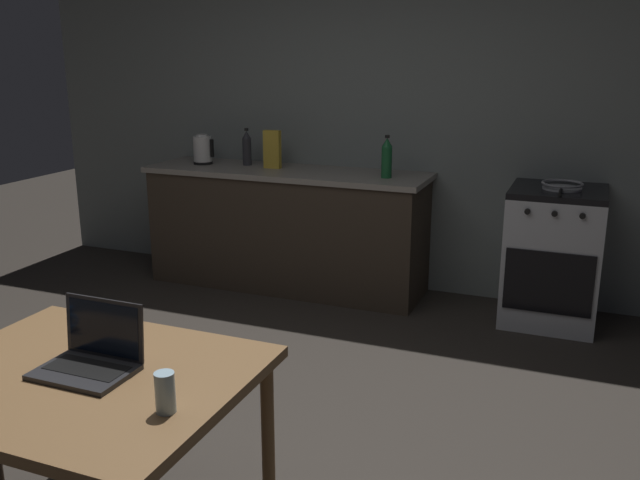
% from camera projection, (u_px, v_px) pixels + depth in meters
% --- Properties ---
extents(ground_plane, '(12.00, 12.00, 0.00)m').
position_uv_depth(ground_plane, '(209.00, 450.00, 3.15)').
color(ground_plane, '#2D2823').
extents(back_wall, '(6.40, 0.10, 2.79)m').
position_uv_depth(back_wall, '(421.00, 105.00, 4.98)').
color(back_wall, slate).
rests_on(back_wall, ground_plane).
extents(kitchen_counter, '(2.16, 0.64, 0.91)m').
position_uv_depth(kitchen_counter, '(287.00, 228.00, 5.25)').
color(kitchen_counter, '#382D23').
rests_on(kitchen_counter, ground_plane).
extents(stove_oven, '(0.60, 0.62, 0.91)m').
position_uv_depth(stove_oven, '(553.00, 256.00, 4.55)').
color(stove_oven, '#B7BABF').
rests_on(stove_oven, ground_plane).
extents(dining_table, '(1.10, 0.92, 0.73)m').
position_uv_depth(dining_table, '(84.00, 393.00, 2.32)').
color(dining_table, brown).
rests_on(dining_table, ground_plane).
extents(laptop, '(0.32, 0.24, 0.23)m').
position_uv_depth(laptop, '(91.00, 357.00, 2.31)').
color(laptop, '#232326').
rests_on(laptop, dining_table).
extents(electric_kettle, '(0.17, 0.15, 0.23)m').
position_uv_depth(electric_kettle, '(203.00, 150.00, 5.36)').
color(electric_kettle, black).
rests_on(electric_kettle, kitchen_counter).
extents(bottle, '(0.07, 0.07, 0.30)m').
position_uv_depth(bottle, '(387.00, 158.00, 4.76)').
color(bottle, '#19592D').
rests_on(bottle, kitchen_counter).
extents(frying_pan, '(0.26, 0.44, 0.05)m').
position_uv_depth(frying_pan, '(562.00, 186.00, 4.39)').
color(frying_pan, gray).
rests_on(frying_pan, stove_oven).
extents(drinking_glass, '(0.06, 0.06, 0.13)m').
position_uv_depth(drinking_glass, '(165.00, 392.00, 2.04)').
color(drinking_glass, '#99B7C6').
rests_on(drinking_glass, dining_table).
extents(cereal_box, '(0.13, 0.05, 0.29)m').
position_uv_depth(cereal_box, '(272.00, 149.00, 5.15)').
color(cereal_box, gold).
rests_on(cereal_box, kitchen_counter).
extents(bottle_b, '(0.07, 0.07, 0.29)m').
position_uv_depth(bottle_b, '(247.00, 148.00, 5.30)').
color(bottle_b, '#2D2D33').
rests_on(bottle_b, kitchen_counter).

